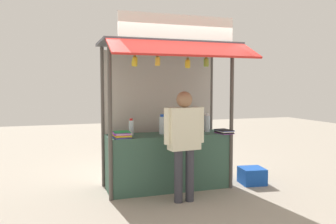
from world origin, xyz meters
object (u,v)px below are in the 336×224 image
water_bottle_left (189,126)px  banana_bunch_inner_left (206,62)px  magazine_stack_right (122,135)px  banana_bunch_leftmost (188,64)px  vendor_person (184,136)px  water_bottle_mid_right (162,125)px  banana_bunch_inner_right (135,61)px  water_bottle_rear_center (207,123)px  water_bottle_front_right (206,122)px  water_bottle_front_left (170,125)px  banana_bunch_rightmost (157,61)px  plastic_crate (252,176)px  magazine_stack_back_left (224,131)px  water_bottle_far_right (131,127)px

water_bottle_left → banana_bunch_inner_left: (0.09, -0.44, 1.00)m
magazine_stack_right → banana_bunch_leftmost: size_ratio=1.15×
water_bottle_left → vendor_person: size_ratio=0.16×
magazine_stack_right → vendor_person: (0.78, -0.54, 0.02)m
water_bottle_mid_right → vendor_person: size_ratio=0.20×
banana_bunch_inner_right → water_bottle_rear_center: bearing=18.5°
water_bottle_front_right → magazine_stack_right: water_bottle_front_right is taller
banana_bunch_inner_left → vendor_person: banana_bunch_inner_left is taller
water_bottle_mid_right → water_bottle_left: size_ratio=1.27×
water_bottle_front_right → banana_bunch_inner_left: size_ratio=1.16×
banana_bunch_inner_right → vendor_person: 1.25m
water_bottle_front_left → vendor_person: bearing=-94.8°
water_bottle_mid_right → banana_bunch_rightmost: banana_bunch_rightmost is taller
banana_bunch_inner_right → plastic_crate: banana_bunch_inner_right is taller
magazine_stack_back_left → banana_bunch_rightmost: (-1.18, -0.20, 1.08)m
water_bottle_left → water_bottle_mid_right: bearing=-178.7°
water_bottle_left → plastic_crate: water_bottle_left is taller
water_bottle_left → banana_bunch_inner_right: banana_bunch_inner_right is taller
banana_bunch_inner_left → water_bottle_front_left: bearing=125.3°
water_bottle_front_left → magazine_stack_right: bearing=-161.2°
water_bottle_rear_center → banana_bunch_inner_left: bearing=-118.1°
water_bottle_front_left → magazine_stack_back_left: 0.88m
magazine_stack_right → vendor_person: bearing=-34.5°
water_bottle_mid_right → water_bottle_far_right: 0.49m
water_bottle_front_right → water_bottle_rear_center: bearing=-109.7°
water_bottle_left → water_bottle_front_left: water_bottle_front_left is taller
water_bottle_front_left → vendor_person: 0.83m
banana_bunch_inner_left → banana_bunch_leftmost: bearing=179.5°
water_bottle_left → water_bottle_front_left: (-0.29, 0.10, 0.01)m
water_bottle_left → banana_bunch_rightmost: size_ratio=1.00×
water_bottle_front_left → plastic_crate: water_bottle_front_left is taller
water_bottle_mid_right → banana_bunch_inner_left: 1.19m
water_bottle_front_left → banana_bunch_inner_left: size_ratio=1.07×
water_bottle_front_left → banana_bunch_inner_right: banana_bunch_inner_right is taller
water_bottle_front_right → water_bottle_mid_right: (-0.86, -0.21, 0.01)m
water_bottle_front_right → banana_bunch_leftmost: banana_bunch_leftmost is taller
water_bottle_far_right → banana_bunch_leftmost: bearing=-30.9°
banana_bunch_inner_right → water_bottle_front_left: bearing=37.6°
vendor_person → banana_bunch_rightmost: bearing=131.0°
magazine_stack_right → banana_bunch_leftmost: bearing=-15.0°
magazine_stack_back_left → banana_bunch_inner_left: size_ratio=1.29×
banana_bunch_inner_right → plastic_crate: (2.04, 0.20, -1.84)m
water_bottle_far_right → water_bottle_front_left: water_bottle_front_left is taller
water_bottle_mid_right → magazine_stack_right: water_bottle_mid_right is taller
water_bottle_front_right → banana_bunch_rightmost: bearing=-149.1°
vendor_person → magazine_stack_right: bearing=139.6°
water_bottle_rear_center → banana_bunch_rightmost: (-1.00, -0.45, 0.97)m
banana_bunch_rightmost → water_bottle_front_right: bearing=30.9°
water_bottle_mid_right → magazine_stack_back_left: water_bottle_mid_right is taller
water_bottle_front_right → water_bottle_mid_right: water_bottle_mid_right is taller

